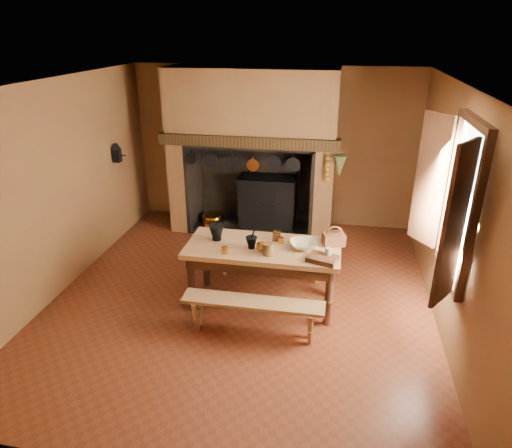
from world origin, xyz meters
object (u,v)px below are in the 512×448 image
(iron_range, at_px, (268,201))
(work_table, at_px, (263,255))
(bench_front, at_px, (253,309))
(mixing_bowl, at_px, (303,245))
(wicker_basket, at_px, (334,238))
(coffee_grinder, at_px, (277,236))

(iron_range, relative_size, work_table, 0.82)
(iron_range, relative_size, bench_front, 0.96)
(bench_front, distance_m, mixing_bowl, 1.04)
(work_table, xyz_separation_m, wicker_basket, (0.87, 0.21, 0.22))
(mixing_bowl, bearing_deg, wicker_basket, 23.33)
(iron_range, height_order, mixing_bowl, iron_range)
(coffee_grinder, distance_m, wicker_basket, 0.73)
(mixing_bowl, bearing_deg, work_table, -174.19)
(coffee_grinder, xyz_separation_m, mixing_bowl, (0.36, -0.15, -0.02))
(mixing_bowl, bearing_deg, iron_range, 108.59)
(coffee_grinder, bearing_deg, wicker_basket, -5.31)
(work_table, height_order, bench_front, work_table)
(iron_range, xyz_separation_m, wicker_basket, (1.21, -2.35, 0.44))
(work_table, relative_size, bench_front, 1.17)
(coffee_grinder, relative_size, wicker_basket, 0.52)
(coffee_grinder, bearing_deg, bench_front, -104.89)
(wicker_basket, bearing_deg, work_table, 176.15)
(iron_range, bearing_deg, bench_front, -84.03)
(bench_front, bearing_deg, iron_range, 95.97)
(iron_range, xyz_separation_m, work_table, (0.34, -2.56, 0.23))
(mixing_bowl, bearing_deg, coffee_grinder, 156.90)
(bench_front, xyz_separation_m, mixing_bowl, (0.50, 0.74, 0.53))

